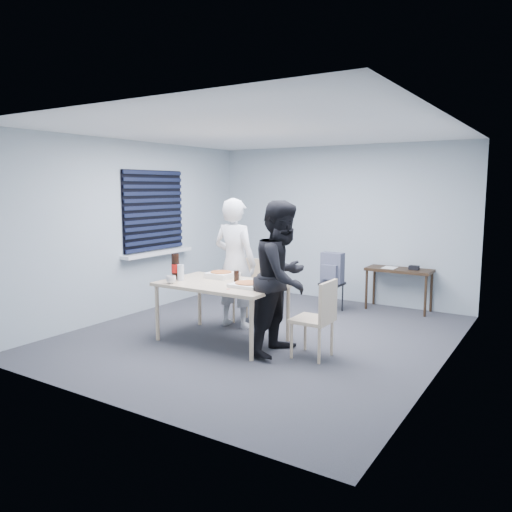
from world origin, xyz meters
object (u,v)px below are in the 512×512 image
Objects in this scene: mug_a at (171,280)px; soda_bottle at (175,267)px; stool at (332,290)px; backpack at (332,268)px; chair_right at (319,314)px; person_black at (282,278)px; mug_b at (237,276)px; dining_table at (222,287)px; chair_far at (253,286)px; side_table at (399,274)px; person_white at (235,263)px.

soda_bottle reaches higher than mug_a.
backpack is (0.00, -0.01, 0.34)m from stool.
chair_right is 0.50× the size of person_black.
backpack is at bearing 73.88° from mug_b.
chair_far reaches higher than dining_table.
person_black is 1.41m from mug_a.
soda_bottle is (-1.21, -2.22, 0.55)m from stool.
backpack reaches higher than side_table.
person_black is (1.03, -1.00, 0.37)m from chair_far.
person_black reaches higher than side_table.
side_table is at bearing 61.06° from mug_b.
chair_right reaches higher than stool.
side_table is (0.56, 2.73, -0.30)m from person_black.
side_table is 2.13× the size of backpack.
chair_far is 0.82m from mug_b.
chair_far reaches higher than side_table.
mug_b is at bearing 128.59° from person_white.
mug_a is at bearing -129.77° from mug_b.
person_white is 2.69m from side_table.
chair_far is 0.50× the size of person_white.
mug_b is 0.80m from soda_bottle.
mug_a is (-0.50, -0.38, 0.11)m from dining_table.
person_black is (1.09, -0.62, 0.00)m from person_white.
dining_table is 4.61× the size of soda_bottle.
mug_a is at bearing -142.36° from dining_table.
backpack is at bearing -90.00° from stool.
dining_table is 1.04m from chair_far.
soda_bottle is (-0.40, -0.76, 0.02)m from person_white.
chair_far is at bearing 45.91° from person_black.
person_black is (-0.45, -0.05, 0.37)m from chair_right.
mug_a is (-0.26, -1.01, -0.09)m from person_white.
mug_a is at bearing -166.34° from chair_right.
person_white and person_black have the same top height.
person_white is 14.39× the size of mug_a.
chair_far is at bearing -123.14° from backpack.
chair_far is 0.90× the size of side_table.
person_white is 3.86× the size of stool.
person_black is at bearing 150.49° from person_white.
side_table is at bearing 87.67° from chair_right.
chair_far is at bearing 77.28° from mug_a.
backpack reaches higher than mug_b.
dining_table is 0.29m from mug_b.
person_white is 1.75m from stool.
chair_right is 0.58m from person_black.
chair_far reaches higher than mug_b.
person_black is 17.70× the size of mug_b.
stool is at bearing 74.00° from mug_b.
mug_b is (-1.25, 0.21, 0.28)m from chair_right.
person_white reaches higher than mug_a.
chair_right is at bearing 5.46° from soda_bottle.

